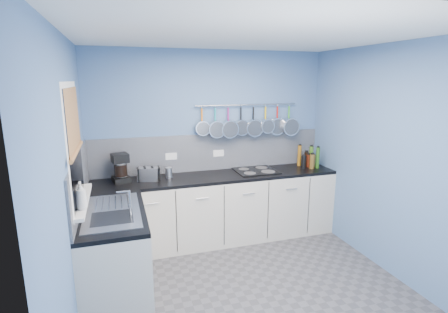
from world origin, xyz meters
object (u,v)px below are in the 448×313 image
soap_bottle_a (81,196)px  coffee_maker (121,168)px  canister (169,173)px  hob (256,171)px  paper_towel (121,170)px  toaster (149,174)px  soap_bottle_b (82,196)px

soap_bottle_a → coffee_maker: 1.29m
canister → hob: 1.18m
paper_towel → hob: size_ratio=0.54×
coffee_maker → canister: 0.59m
soap_bottle_a → hob: (2.09, 1.21, -0.26)m
canister → paper_towel: bearing=-179.9°
soap_bottle_a → canister: bearing=53.9°
coffee_maker → toaster: size_ratio=1.38×
soap_bottle_a → soap_bottle_b: soap_bottle_a is taller
soap_bottle_b → coffee_maker: 1.21m
coffee_maker → hob: (1.75, -0.03, -0.17)m
paper_towel → coffee_maker: coffee_maker is taller
soap_bottle_a → canister: soap_bottle_a is taller
soap_bottle_b → toaster: (0.66, 1.12, -0.16)m
paper_towel → canister: bearing=0.1°
soap_bottle_a → paper_towel: (0.34, 1.25, -0.12)m
soap_bottle_b → hob: soap_bottle_b is taller
soap_bottle_a → paper_towel: size_ratio=0.82×
soap_bottle_a → toaster: bearing=61.4°
soap_bottle_a → toaster: 1.39m
hob → soap_bottle_a: bearing=-150.0°
coffee_maker → canister: size_ratio=2.63×
paper_towel → canister: 0.58m
soap_bottle_b → canister: soap_bottle_b is taller
soap_bottle_b → soap_bottle_a: bearing=-90.0°
soap_bottle_b → paper_towel: 1.22m
soap_bottle_a → coffee_maker: soap_bottle_a is taller
canister → hob: bearing=-2.2°
paper_towel → canister: (0.57, 0.00, -0.08)m
paper_towel → toaster: 0.33m
hob → toaster: bearing=-180.0°
toaster → canister: 0.26m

